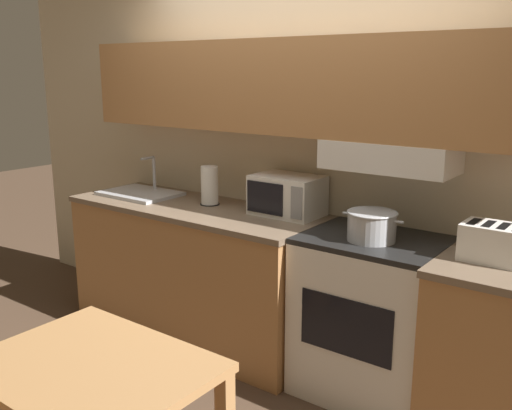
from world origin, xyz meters
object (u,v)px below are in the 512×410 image
at_px(toaster, 494,243).
at_px(paper_towel_roll, 210,186).
at_px(microwave, 287,195).
at_px(sink_basin, 140,193).
at_px(dining_table, 93,397).
at_px(cooking_pot, 372,225).
at_px(stove_range, 371,317).

bearing_deg(toaster, paper_towel_roll, 177.72).
bearing_deg(microwave, toaster, -6.69).
distance_m(toaster, sink_basin, 2.46).
relative_size(microwave, dining_table, 0.50).
distance_m(cooking_pot, sink_basin, 1.85).
relative_size(cooking_pot, dining_table, 0.40).
height_order(stove_range, microwave, microwave).
height_order(paper_towel_roll, dining_table, paper_towel_roll).
distance_m(microwave, sink_basin, 1.20).
height_order(microwave, toaster, microwave).
distance_m(cooking_pot, toaster, 0.62).
bearing_deg(dining_table, paper_towel_roll, 117.78).
relative_size(paper_towel_roll, dining_table, 0.30).
relative_size(stove_range, sink_basin, 1.69).
bearing_deg(paper_towel_roll, sink_basin, -172.23).
xyz_separation_m(stove_range, paper_towel_roll, (-1.24, 0.06, 0.59)).
distance_m(toaster, dining_table, 1.91).
bearing_deg(cooking_pot, microwave, 164.09).
relative_size(sink_basin, dining_table, 0.64).
bearing_deg(stove_range, paper_towel_roll, 177.35).
xyz_separation_m(sink_basin, paper_towel_roll, (0.60, 0.08, 0.11)).
distance_m(microwave, toaster, 1.29).
bearing_deg(dining_table, cooking_pot, 76.69).
distance_m(stove_range, cooking_pot, 0.55).
xyz_separation_m(stove_range, dining_table, (-0.36, -1.61, 0.17)).
bearing_deg(stove_range, sink_basin, -179.22).
height_order(toaster, paper_towel_roll, paper_towel_roll).
relative_size(cooking_pot, paper_towel_roll, 1.33).
bearing_deg(microwave, dining_table, -80.20).
height_order(toaster, sink_basin, sink_basin).
bearing_deg(paper_towel_roll, dining_table, -62.22).
distance_m(microwave, paper_towel_roll, 0.58).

